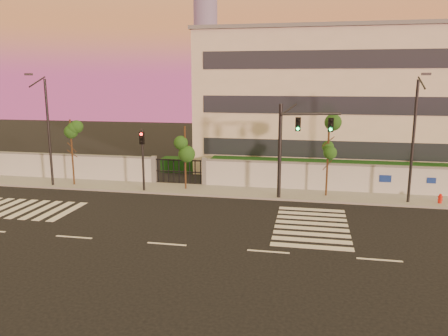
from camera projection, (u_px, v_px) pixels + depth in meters
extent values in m
plane|color=black|center=(167.00, 244.00, 21.49)|extent=(120.00, 120.00, 0.00)
cube|color=gray|center=(213.00, 191.00, 31.57)|extent=(60.00, 3.00, 0.15)
cube|color=silver|center=(11.00, 165.00, 36.14)|extent=(25.00, 0.30, 2.00)
cube|color=slate|center=(10.00, 153.00, 35.93)|extent=(25.00, 0.36, 0.12)
cube|color=silver|center=(423.00, 182.00, 30.08)|extent=(31.00, 0.30, 2.00)
cube|color=slate|center=(424.00, 167.00, 29.87)|extent=(31.00, 0.36, 0.12)
cube|color=slate|center=(154.00, 170.00, 33.76)|extent=(0.35, 0.35, 2.20)
cube|color=slate|center=(204.00, 172.00, 33.00)|extent=(0.35, 0.35, 2.20)
cube|color=black|center=(338.00, 173.00, 33.55)|extent=(20.00, 2.00, 1.80)
cube|color=black|center=(45.00, 164.00, 38.32)|extent=(12.00, 1.80, 1.40)
cube|color=black|center=(196.00, 165.00, 38.29)|extent=(6.00, 1.50, 1.20)
cube|color=beige|center=(336.00, 102.00, 39.75)|extent=(24.00, 12.00, 12.00)
cube|color=#262D38|center=(338.00, 150.00, 34.66)|extent=(22.00, 0.08, 1.40)
cube|color=#262D38|center=(341.00, 105.00, 33.96)|extent=(22.00, 0.08, 1.40)
cube|color=#262D38|center=(343.00, 59.00, 33.27)|extent=(22.00, 0.08, 1.40)
cube|color=slate|center=(340.00, 32.00, 38.55)|extent=(24.40, 12.40, 0.30)
cylinder|color=slate|center=(205.00, 9.00, 292.20)|extent=(16.00, 16.00, 110.00)
cube|color=silver|center=(3.00, 207.00, 27.64)|extent=(0.50, 4.00, 0.02)
cube|color=silver|center=(16.00, 208.00, 27.47)|extent=(0.50, 4.00, 0.02)
cube|color=silver|center=(29.00, 209.00, 27.30)|extent=(0.50, 4.00, 0.02)
cube|color=silver|center=(41.00, 210.00, 27.13)|extent=(0.50, 4.00, 0.02)
cube|color=silver|center=(55.00, 211.00, 26.96)|extent=(0.50, 4.00, 0.02)
cube|color=silver|center=(68.00, 211.00, 26.79)|extent=(0.50, 4.00, 0.02)
cube|color=silver|center=(311.00, 247.00, 21.12)|extent=(4.00, 0.50, 0.02)
cube|color=silver|center=(311.00, 240.00, 21.99)|extent=(4.00, 0.50, 0.02)
cube|color=silver|center=(311.00, 234.00, 22.85)|extent=(4.00, 0.50, 0.02)
cube|color=silver|center=(311.00, 229.00, 23.72)|extent=(4.00, 0.50, 0.02)
cube|color=silver|center=(311.00, 223.00, 24.58)|extent=(4.00, 0.50, 0.02)
cube|color=silver|center=(311.00, 218.00, 25.45)|extent=(4.00, 0.50, 0.02)
cube|color=silver|center=(311.00, 214.00, 26.31)|extent=(4.00, 0.50, 0.02)
cube|color=silver|center=(311.00, 210.00, 27.18)|extent=(4.00, 0.50, 0.02)
cube|color=silver|center=(74.00, 237.00, 22.43)|extent=(2.00, 0.15, 0.01)
cube|color=silver|center=(167.00, 244.00, 21.48)|extent=(2.00, 0.15, 0.01)
cube|color=silver|center=(268.00, 252.00, 20.54)|extent=(2.00, 0.15, 0.01)
cube|color=silver|center=(379.00, 260.00, 19.59)|extent=(2.00, 0.15, 0.01)
cylinder|color=#382314|center=(72.00, 153.00, 32.72)|extent=(0.13, 0.13, 5.08)
sphere|color=#173F12|center=(71.00, 133.00, 32.41)|extent=(1.18, 1.18, 1.18)
sphere|color=#173F12|center=(78.00, 143.00, 32.70)|extent=(0.90, 0.90, 0.90)
sphere|color=#173F12|center=(66.00, 140.00, 32.42)|extent=(0.86, 0.86, 0.86)
cylinder|color=#382314|center=(185.00, 159.00, 31.42)|extent=(0.12, 0.12, 4.73)
sphere|color=#173F12|center=(185.00, 139.00, 31.14)|extent=(1.13, 1.13, 1.13)
sphere|color=#173F12|center=(191.00, 149.00, 31.41)|extent=(0.86, 0.86, 0.86)
sphere|color=#173F12|center=(180.00, 146.00, 31.15)|extent=(0.82, 0.82, 0.82)
cylinder|color=#382314|center=(328.00, 158.00, 29.52)|extent=(0.13, 0.13, 5.56)
sphere|color=#173F12|center=(329.00, 133.00, 29.19)|extent=(1.22, 1.22, 1.22)
sphere|color=#173F12|center=(334.00, 145.00, 29.49)|extent=(0.93, 0.93, 0.93)
sphere|color=#173F12|center=(323.00, 142.00, 29.20)|extent=(0.89, 0.89, 0.89)
cylinder|color=black|center=(280.00, 153.00, 28.94)|extent=(0.25, 0.25, 6.42)
cylinder|color=black|center=(311.00, 114.00, 28.06)|extent=(3.80, 1.33, 0.17)
cube|color=black|center=(298.00, 124.00, 28.30)|extent=(0.36, 0.19, 0.93)
sphere|color=#0CF259|center=(298.00, 129.00, 28.25)|extent=(0.21, 0.21, 0.21)
cube|color=black|center=(331.00, 125.00, 27.91)|extent=(0.36, 0.19, 0.93)
sphere|color=#0CF259|center=(331.00, 130.00, 27.86)|extent=(0.21, 0.21, 0.21)
cylinder|color=black|center=(143.00, 161.00, 31.00)|extent=(0.16, 0.16, 4.55)
cube|color=black|center=(142.00, 138.00, 30.62)|extent=(0.35, 0.18, 0.91)
sphere|color=red|center=(141.00, 134.00, 30.46)|extent=(0.20, 0.20, 0.20)
cylinder|color=black|center=(49.00, 134.00, 32.24)|extent=(0.18, 0.18, 8.02)
cylinder|color=black|center=(37.00, 82.00, 30.62)|extent=(0.10, 1.92, 0.78)
cube|color=#3F3F44|center=(29.00, 74.00, 29.66)|extent=(0.50, 0.25, 0.15)
cylinder|color=black|center=(413.00, 144.00, 27.64)|extent=(0.18, 0.18, 7.98)
cylinder|color=black|center=(422.00, 83.00, 26.02)|extent=(0.10, 1.91, 0.78)
cube|color=#3F3F44|center=(426.00, 74.00, 25.06)|extent=(0.50, 0.25, 0.15)
cylinder|color=red|center=(440.00, 201.00, 28.10)|extent=(0.23, 0.23, 0.52)
cylinder|color=red|center=(440.00, 197.00, 28.04)|extent=(0.29, 0.29, 0.10)
sphere|color=red|center=(441.00, 195.00, 28.01)|extent=(0.19, 0.19, 0.19)
cylinder|color=red|center=(440.00, 200.00, 28.08)|extent=(0.30, 0.16, 0.10)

